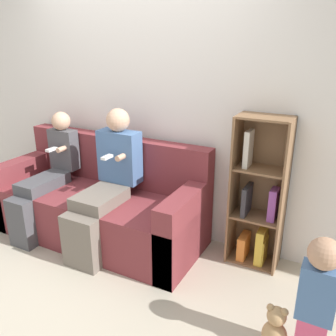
{
  "coord_description": "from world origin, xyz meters",
  "views": [
    {
      "loc": [
        1.85,
        -1.96,
        1.87
      ],
      "look_at": [
        0.51,
        0.56,
        0.83
      ],
      "focal_mm": 38.0,
      "sensor_mm": 36.0,
      "label": 1
    }
  ],
  "objects_px": {
    "couch": "(100,206)",
    "child_seated": "(47,174)",
    "teddy_bear": "(275,328)",
    "toddler_standing": "(317,295)",
    "bookshelf": "(258,202)",
    "adult_seated": "(107,180)"
  },
  "relations": [
    {
      "from": "couch",
      "to": "child_seated",
      "type": "relative_size",
      "value": 1.75
    },
    {
      "from": "couch",
      "to": "teddy_bear",
      "type": "distance_m",
      "value": 1.95
    },
    {
      "from": "couch",
      "to": "toddler_standing",
      "type": "distance_m",
      "value": 2.13
    },
    {
      "from": "couch",
      "to": "toddler_standing",
      "type": "xyz_separation_m",
      "value": [
        2.05,
        -0.57,
        0.14
      ]
    },
    {
      "from": "couch",
      "to": "bookshelf",
      "type": "relative_size",
      "value": 1.59
    },
    {
      "from": "child_seated",
      "to": "teddy_bear",
      "type": "bearing_deg",
      "value": -11.13
    },
    {
      "from": "adult_seated",
      "to": "teddy_bear",
      "type": "xyz_separation_m",
      "value": [
        1.65,
        -0.5,
        -0.52
      ]
    },
    {
      "from": "child_seated",
      "to": "teddy_bear",
      "type": "xyz_separation_m",
      "value": [
        2.37,
        -0.47,
        -0.46
      ]
    },
    {
      "from": "teddy_bear",
      "to": "adult_seated",
      "type": "bearing_deg",
      "value": 163.32
    },
    {
      "from": "child_seated",
      "to": "bookshelf",
      "type": "xyz_separation_m",
      "value": [
        2.0,
        0.44,
        -0.04
      ]
    },
    {
      "from": "bookshelf",
      "to": "teddy_bear",
      "type": "xyz_separation_m",
      "value": [
        0.37,
        -0.91,
        -0.41
      ]
    },
    {
      "from": "adult_seated",
      "to": "bookshelf",
      "type": "bearing_deg",
      "value": 17.8
    },
    {
      "from": "couch",
      "to": "adult_seated",
      "type": "bearing_deg",
      "value": -30.39
    },
    {
      "from": "couch",
      "to": "teddy_bear",
      "type": "relative_size",
      "value": 6.45
    },
    {
      "from": "couch",
      "to": "toddler_standing",
      "type": "relative_size",
      "value": 2.48
    },
    {
      "from": "adult_seated",
      "to": "bookshelf",
      "type": "distance_m",
      "value": 1.35
    },
    {
      "from": "adult_seated",
      "to": "child_seated",
      "type": "height_order",
      "value": "adult_seated"
    },
    {
      "from": "toddler_standing",
      "to": "bookshelf",
      "type": "height_order",
      "value": "bookshelf"
    },
    {
      "from": "adult_seated",
      "to": "bookshelf",
      "type": "height_order",
      "value": "bookshelf"
    },
    {
      "from": "child_seated",
      "to": "couch",
      "type": "bearing_deg",
      "value": 15.09
    },
    {
      "from": "child_seated",
      "to": "bookshelf",
      "type": "relative_size",
      "value": 0.91
    },
    {
      "from": "couch",
      "to": "bookshelf",
      "type": "height_order",
      "value": "bookshelf"
    }
  ]
}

